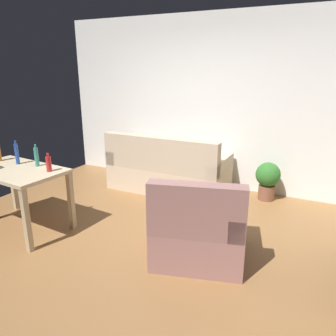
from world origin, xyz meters
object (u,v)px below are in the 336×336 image
Objects in this scene: armchair at (199,230)px; couch at (167,172)px; bottle_blue at (17,154)px; bottle_tall at (36,157)px; bottle_red at (49,164)px; desk at (16,177)px; potted_plant at (268,178)px.

couch is at bearing -69.74° from armchair.
bottle_blue is at bearing -11.31° from armchair.
bottle_red is at bearing -17.64° from bottle_tall.
bottle_blue reaches higher than bottle_red.
couch is 8.60× the size of bottle_red.
armchair is at bearing 6.99° from bottle_red.
bottle_blue is at bearing 174.97° from bottle_red.
couch is 1.70× the size of armchair.
bottle_red reaches higher than couch.
desk reaches higher than potted_plant.
potted_plant is 3.20m from bottle_tall.
bottle_red is (-0.60, -1.84, 0.55)m from couch.
armchair is (1.16, -1.62, 0.01)m from couch.
armchair is 2.12m from bottle_tall.
couch is 3.26× the size of potted_plant.
armchair is 4.05× the size of bottle_tall.
bottle_red is at bearing -5.03° from bottle_blue.
potted_plant is (1.50, 0.31, 0.02)m from couch.
couch is 2.04m from bottle_tall.
bottle_red is (0.29, -0.09, -0.03)m from bottle_tall.
potted_plant is 3.44m from bottle_blue.
bottle_blue is at bearing 133.18° from desk.
couch is 6.30× the size of bottle_blue.
couch reaches higher than desk.
bottle_red is at bearing -134.30° from potted_plant.
potted_plant is at bearing -115.30° from armchair.
bottle_red is (0.57, -0.05, -0.04)m from bottle_blue.
potted_plant is 0.52× the size of armchair.
potted_plant is 1.96m from armchair.
bottle_blue reaches higher than armchair.
desk is 3.42m from potted_plant.
desk is 4.66× the size of bottle_tall.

